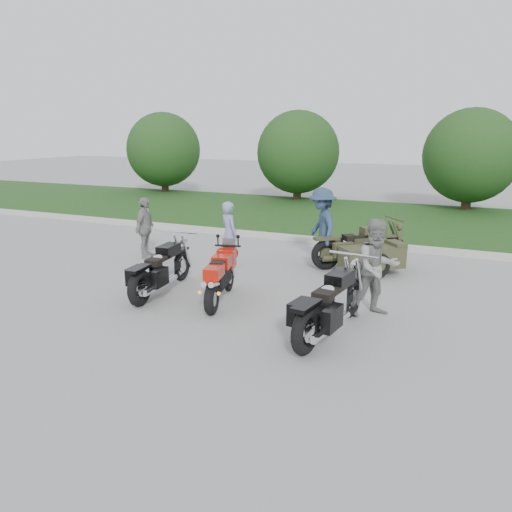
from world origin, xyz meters
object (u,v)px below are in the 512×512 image
at_px(cruiser_left, 160,271).
at_px(person_stripe, 229,234).
at_px(person_denim, 322,227).
at_px(sportbike_red, 220,275).
at_px(cruiser_right, 329,307).
at_px(person_grey, 377,268).
at_px(cruiser_sidecar, 365,253).
at_px(person_back, 145,228).

height_order(cruiser_left, person_stripe, person_stripe).
distance_m(cruiser_left, person_denim, 4.16).
bearing_deg(sportbike_red, cruiser_left, 166.79).
bearing_deg(cruiser_left, cruiser_right, -15.98).
xyz_separation_m(person_stripe, person_denim, (1.98, 0.99, 0.16)).
bearing_deg(cruiser_right, person_grey, 76.66).
xyz_separation_m(sportbike_red, person_grey, (2.80, 0.54, 0.33)).
height_order(cruiser_sidecar, person_grey, person_grey).
bearing_deg(person_back, sportbike_red, -135.61).
bearing_deg(person_denim, cruiser_left, -67.61).
distance_m(cruiser_left, person_stripe, 2.49).
xyz_separation_m(cruiser_right, person_denim, (-1.36, 4.13, 0.44)).
bearing_deg(person_grey, person_back, 124.85).
bearing_deg(person_grey, cruiser_sidecar, 65.80).
bearing_deg(cruiser_sidecar, cruiser_right, -36.88).
relative_size(sportbike_red, person_grey, 1.10).
relative_size(cruiser_left, person_grey, 1.38).
xyz_separation_m(person_denim, person_back, (-4.26, -1.19, -0.16)).
bearing_deg(person_back, cruiser_right, -129.23).
distance_m(sportbike_red, person_back, 4.00).
relative_size(cruiser_right, person_grey, 1.44).
height_order(cruiser_sidecar, person_stripe, person_stripe).
bearing_deg(cruiser_left, person_back, 125.95).
bearing_deg(person_grey, cruiser_left, 147.96).
distance_m(sportbike_red, person_stripe, 2.66).
distance_m(cruiser_left, person_back, 3.01).
xyz_separation_m(cruiser_sidecar, person_denim, (-1.12, 0.23, 0.49)).
distance_m(cruiser_left, cruiser_sidecar, 4.68).
relative_size(person_stripe, person_back, 1.00).
xyz_separation_m(sportbike_red, cruiser_right, (2.31, -0.71, -0.05)).
xyz_separation_m(cruiser_right, person_back, (-5.62, 2.94, 0.28)).
distance_m(cruiser_right, person_grey, 1.39).
height_order(person_stripe, person_denim, person_denim).
relative_size(person_stripe, person_grey, 0.90).
relative_size(cruiser_left, cruiser_right, 0.96).
bearing_deg(person_back, cruiser_sidecar, -91.51).
height_order(sportbike_red, cruiser_sidecar, cruiser_sidecar).
height_order(sportbike_red, cruiser_right, cruiser_right).
distance_m(person_grey, person_back, 6.35).
xyz_separation_m(sportbike_red, cruiser_left, (-1.34, -0.02, -0.07)).
bearing_deg(person_back, person_stripe, -96.62).
distance_m(sportbike_red, person_denim, 3.58).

